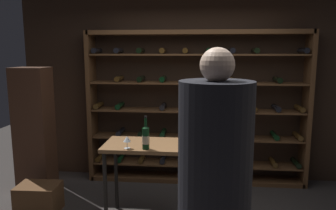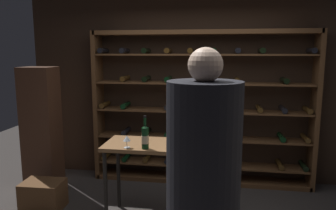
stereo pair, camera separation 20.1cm
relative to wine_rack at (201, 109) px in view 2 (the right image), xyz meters
The scene contains 9 objects.
back_wall 0.34m from the wine_rack, 116.06° to the left, with size 4.96×0.10×2.67m, color #332319.
wine_rack is the anchor object (origin of this frame).
tasting_table 1.30m from the wine_rack, 111.28° to the right, with size 1.05×0.56×0.89m.
person_guest_plum_blouse 2.49m from the wine_rack, 86.49° to the right, with size 0.49×0.50×1.92m.
wine_crate 2.34m from the wine_rack, 148.06° to the right, with size 0.48×0.34×0.34m, color brown.
display_cabinet 2.22m from the wine_rack, 165.57° to the right, with size 0.44×0.36×1.69m, color #4C2D1E.
wine_bottle_red_label 1.47m from the wine_rack, 109.76° to the right, with size 0.08×0.08×0.35m.
wine_bottle_amber_reserve 1.15m from the wine_rack, 94.04° to the right, with size 0.07×0.07×0.35m.
wine_glass_stemmed_left 1.55m from the wine_rack, 116.62° to the right, with size 0.08×0.08×0.13m.
Camera 2 is at (0.34, -3.00, 1.89)m, focal length 34.56 mm.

